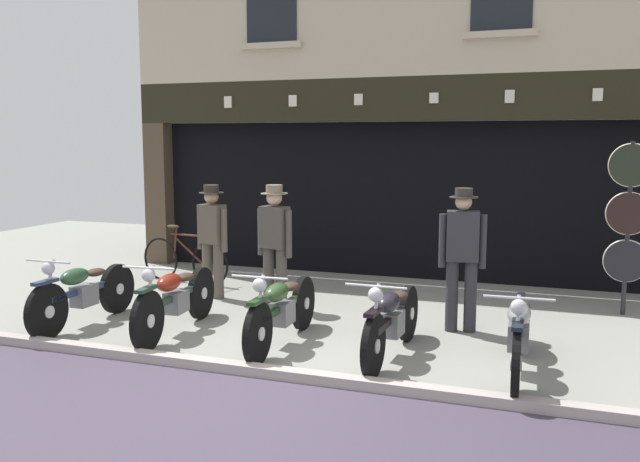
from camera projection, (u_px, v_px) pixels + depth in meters
The scene contains 14 objects.
ground at pixel (220, 422), 5.76m from camera, with size 21.50×22.00×0.18m.
shop_facade at pixel (420, 174), 13.00m from camera, with size 9.80×4.42×6.01m.
motorcycle_left at pixel (83, 292), 8.55m from camera, with size 0.62×1.98×0.93m.
motorcycle_center_left at pixel (175, 298), 8.19m from camera, with size 0.62×2.09×0.93m.
motorcycle_center at pixel (282, 309), 7.71m from camera, with size 0.62×2.06×0.92m.
motorcycle_center_right at pixel (392, 319), 7.28m from camera, with size 0.62×2.00×0.91m.
motorcycle_right at pixel (519, 332), 6.77m from camera, with size 0.62×2.08×0.93m.
salesman_left at pixel (212, 235), 10.02m from camera, with size 0.55×0.36×1.66m.
shopkeeper_center at pixel (275, 239), 9.43m from camera, with size 0.55×0.37×1.70m.
salesman_right at pixel (462, 253), 8.22m from camera, with size 0.55×0.34×1.74m.
tyre_sign_pole at pixel (629, 215), 8.96m from camera, with size 0.57×0.06×2.29m.
advert_board_near at pixel (280, 170), 12.21m from camera, with size 0.72×0.03×1.08m.
advert_board_far at pixel (233, 175), 12.54m from camera, with size 0.66×0.03×1.01m.
leaning_bicycle at pixel (184, 259), 11.17m from camera, with size 1.72×0.50×0.95m.
Camera 1 is at (2.67, -5.86, 2.32)m, focal length 38.62 mm.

